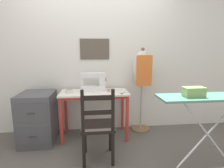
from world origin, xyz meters
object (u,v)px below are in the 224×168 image
object	(u,v)px
filing_cabinet	(38,118)
storage_box	(194,92)
wooden_chair	(98,127)
dress_form	(142,73)
sewing_machine	(95,82)
scissors	(123,93)
thread_spool_mid_table	(112,90)
fabric_bowl	(69,91)
thread_spool_near_machine	(109,91)
ironing_board	(211,100)

from	to	relation	value
filing_cabinet	storage_box	world-z (taller)	storage_box
wooden_chair	dress_form	size ratio (longest dim) A/B	0.67
sewing_machine	storage_box	xyz separation A→B (m)	(1.05, -1.00, 0.05)
scissors	thread_spool_mid_table	bearing A→B (deg)	134.18
fabric_bowl	thread_spool_near_machine	xyz separation A→B (m)	(0.60, 0.02, -0.01)
fabric_bowl	ironing_board	distance (m)	1.87
scissors	thread_spool_mid_table	size ratio (longest dim) A/B	2.81
thread_spool_mid_table	storage_box	size ratio (longest dim) A/B	0.19
filing_cabinet	dress_form	size ratio (longest dim) A/B	0.53
thread_spool_mid_table	filing_cabinet	xyz separation A→B (m)	(-1.12, -0.05, -0.38)
wooden_chair	dress_form	xyz separation A→B (m)	(0.76, 0.79, 0.55)
fabric_bowl	dress_form	xyz separation A→B (m)	(1.17, 0.20, 0.23)
scissors	storage_box	world-z (taller)	storage_box
fabric_bowl	dress_form	world-z (taller)	dress_form
fabric_bowl	scissors	distance (m)	0.80
fabric_bowl	scissors	size ratio (longest dim) A/B	0.98
wooden_chair	storage_box	bearing A→B (deg)	-15.90
scissors	filing_cabinet	xyz separation A→B (m)	(-1.26, 0.09, -0.36)
thread_spool_near_machine	dress_form	distance (m)	0.65
fabric_bowl	wooden_chair	distance (m)	0.79
sewing_machine	scissors	size ratio (longest dim) A/B	3.24
wooden_chair	filing_cabinet	world-z (taller)	wooden_chair
thread_spool_near_machine	filing_cabinet	xyz separation A→B (m)	(-1.06, -0.05, -0.38)
dress_form	ironing_board	size ratio (longest dim) A/B	1.20
sewing_machine	scissors	world-z (taller)	sewing_machine
dress_form	storage_box	xyz separation A→B (m)	(0.26, -1.09, -0.07)
scissors	ironing_board	distance (m)	1.14
sewing_machine	thread_spool_mid_table	xyz separation A→B (m)	(0.27, -0.10, -0.11)
dress_form	wooden_chair	bearing A→B (deg)	-133.78
wooden_chair	filing_cabinet	distance (m)	1.04
sewing_machine	filing_cabinet	bearing A→B (deg)	-170.30
sewing_machine	thread_spool_near_machine	size ratio (longest dim) A/B	9.33
filing_cabinet	dress_form	xyz separation A→B (m)	(1.64, 0.23, 0.62)
filing_cabinet	thread_spool_near_machine	bearing A→B (deg)	2.76
storage_box	thread_spool_near_machine	bearing A→B (deg)	132.62
fabric_bowl	sewing_machine	bearing A→B (deg)	16.57
sewing_machine	thread_spool_near_machine	xyz separation A→B (m)	(0.22, -0.09, -0.12)
fabric_bowl	wooden_chair	world-z (taller)	wooden_chair
ironing_board	sewing_machine	bearing A→B (deg)	141.62
sewing_machine	thread_spool_mid_table	bearing A→B (deg)	-19.44
thread_spool_near_machine	thread_spool_mid_table	xyz separation A→B (m)	(0.06, -0.00, 0.01)
sewing_machine	fabric_bowl	xyz separation A→B (m)	(-0.38, -0.11, -0.11)
fabric_bowl	filing_cabinet	size ratio (longest dim) A/B	0.16
thread_spool_mid_table	ironing_board	world-z (taller)	ironing_board
ironing_board	storage_box	distance (m)	0.23
thread_spool_mid_table	ironing_board	size ratio (longest dim) A/B	0.04
sewing_machine	filing_cabinet	distance (m)	0.99
thread_spool_mid_table	wooden_chair	distance (m)	0.73
sewing_machine	ironing_board	size ratio (longest dim) A/B	0.34
fabric_bowl	wooden_chair	bearing A→B (deg)	-55.57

